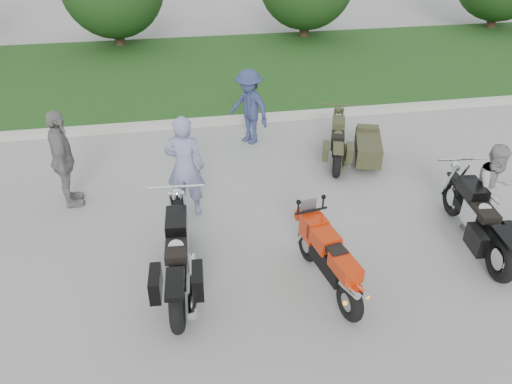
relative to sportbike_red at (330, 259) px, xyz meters
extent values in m
plane|color=#9F9F9A|center=(-0.68, 0.31, -0.54)|extent=(80.00, 80.00, 0.00)
cube|color=#B7B5AC|center=(-0.68, 6.31, -0.47)|extent=(60.00, 0.30, 0.15)
cube|color=#24511B|center=(-0.68, 10.46, -0.47)|extent=(60.00, 8.00, 0.14)
cylinder|color=#3F2B1C|center=(-3.68, 13.81, 0.06)|extent=(0.36, 0.36, 1.20)
cylinder|color=#3F2B1C|center=(3.32, 13.81, 0.06)|extent=(0.36, 0.36, 1.20)
cylinder|color=#3F2B1C|center=(11.32, 13.81, 0.06)|extent=(0.36, 0.36, 1.20)
torus|color=black|center=(0.11, -0.63, -0.25)|extent=(0.28, 0.61, 0.58)
torus|color=black|center=(-0.12, 0.71, -0.26)|extent=(0.21, 0.58, 0.57)
cube|color=black|center=(0.00, -0.01, -0.02)|extent=(0.40, 0.88, 0.33)
cube|color=#BB2707|center=(-0.04, 0.21, 0.23)|extent=(0.40, 0.57, 0.24)
cube|color=#BB2707|center=(0.07, -0.42, 0.19)|extent=(0.37, 0.56, 0.21)
cube|color=black|center=(0.02, -0.13, 0.27)|extent=(0.30, 0.37, 0.09)
cube|color=#BB2707|center=(-0.10, 0.55, 0.19)|extent=(0.38, 0.43, 0.38)
cylinder|color=silver|center=(0.05, -0.70, 0.04)|extent=(0.18, 0.45, 0.21)
cylinder|color=silver|center=(0.18, -0.67, 0.04)|extent=(0.18, 0.45, 0.21)
torus|color=black|center=(-2.22, -0.39, -0.17)|extent=(0.24, 0.76, 0.75)
torus|color=black|center=(-2.10, 1.43, -0.19)|extent=(0.18, 0.71, 0.71)
cube|color=black|center=(-2.16, 0.52, -0.08)|extent=(0.33, 1.34, 0.15)
cube|color=silver|center=(-2.16, 0.52, 0.01)|extent=(0.36, 0.52, 0.39)
cube|color=black|center=(-2.14, 0.85, 0.32)|extent=(0.35, 0.63, 0.24)
cube|color=black|center=(-2.17, 0.36, 0.21)|extent=(0.35, 0.57, 0.13)
cube|color=black|center=(-2.22, -0.39, 0.23)|extent=(0.28, 0.62, 0.07)
cylinder|color=silver|center=(-1.99, 0.12, -0.23)|extent=(0.19, 1.22, 0.11)
torus|color=black|center=(2.61, -0.26, -0.17)|extent=(0.27, 0.75, 0.74)
torus|color=black|center=(2.81, 1.52, -0.20)|extent=(0.21, 0.70, 0.69)
cube|color=black|center=(2.71, 0.63, -0.09)|extent=(0.38, 1.32, 0.15)
cube|color=silver|center=(2.71, 0.63, 0.00)|extent=(0.38, 0.52, 0.38)
cube|color=black|center=(2.75, 0.95, 0.30)|extent=(0.37, 0.63, 0.24)
cube|color=black|center=(2.70, 0.47, 0.19)|extent=(0.36, 0.57, 0.13)
cube|color=black|center=(2.61, -0.26, 0.22)|extent=(0.30, 0.62, 0.06)
cylinder|color=silver|center=(2.86, 0.23, -0.24)|extent=(0.24, 1.20, 0.11)
torus|color=black|center=(1.18, 3.20, -0.22)|extent=(0.35, 0.65, 0.63)
torus|color=black|center=(1.66, 4.66, -0.24)|extent=(0.29, 0.60, 0.60)
cube|color=black|center=(1.42, 3.93, -0.15)|extent=(0.54, 1.13, 0.13)
cube|color=#373921|center=(1.42, 3.93, -0.08)|extent=(0.40, 0.49, 0.33)
cube|color=#373921|center=(1.51, 4.20, 0.19)|extent=(0.41, 0.57, 0.21)
cube|color=black|center=(1.38, 3.80, 0.09)|extent=(0.39, 0.52, 0.11)
cube|color=#373921|center=(1.18, 3.20, 0.11)|extent=(0.35, 0.55, 0.06)
cylinder|color=#373921|center=(1.48, 3.57, -0.28)|extent=(0.41, 1.00, 0.09)
cube|color=#373921|center=(2.01, 3.64, -0.17)|extent=(0.87, 1.31, 0.42)
torus|color=black|center=(2.23, 3.57, -0.28)|extent=(0.27, 0.53, 0.52)
imported|color=#7D7FAA|center=(-1.91, 2.42, 0.41)|extent=(0.79, 0.62, 1.90)
imported|color=gray|center=(3.13, 0.97, 0.27)|extent=(0.89, 0.75, 1.61)
imported|color=navy|center=(-0.31, 5.15, 0.33)|extent=(1.18, 1.29, 1.74)
imported|color=gray|center=(-4.07, 3.10, 0.40)|extent=(0.63, 1.16, 1.88)
camera|label=1|loc=(-2.06, -5.36, 4.61)|focal=35.00mm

